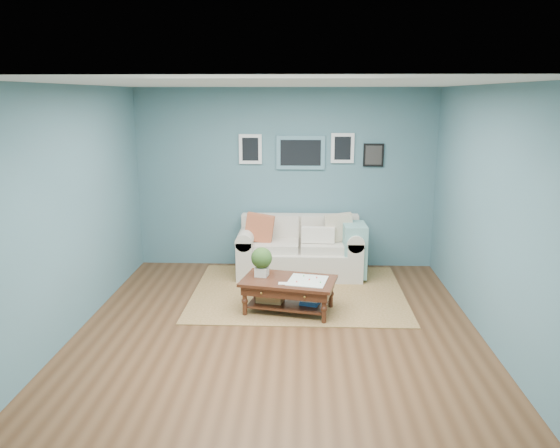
{
  "coord_description": "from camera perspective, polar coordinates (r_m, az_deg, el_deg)",
  "views": [
    {
      "loc": [
        0.26,
        -5.67,
        2.59
      ],
      "look_at": [
        -0.02,
        1.0,
        1.0
      ],
      "focal_mm": 35.0,
      "sensor_mm": 36.0,
      "label": 1
    }
  ],
  "objects": [
    {
      "name": "coffee_table",
      "position": [
        6.66,
        0.42,
        -6.33
      ],
      "size": [
        1.22,
        0.86,
        0.78
      ],
      "rotation": [
        0.0,
        0.0,
        -0.2
      ],
      "color": "#34190F",
      "rests_on": "ground"
    },
    {
      "name": "room_shell",
      "position": [
        5.86,
        -0.15,
        1.25
      ],
      "size": [
        5.0,
        5.02,
        2.7
      ],
      "color": "brown",
      "rests_on": "ground"
    },
    {
      "name": "loveseat",
      "position": [
        8.0,
        2.65,
        -2.66
      ],
      "size": [
        1.84,
        0.83,
        0.94
      ],
      "color": "beige",
      "rests_on": "ground"
    },
    {
      "name": "area_rug",
      "position": [
        7.38,
        1.91,
        -7.14
      ],
      "size": [
        2.8,
        2.24,
        0.01
      ],
      "primitive_type": "cube",
      "color": "brown",
      "rests_on": "ground"
    }
  ]
}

